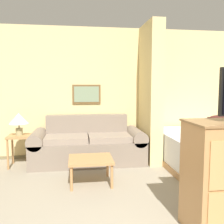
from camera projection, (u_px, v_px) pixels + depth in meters
wall_back at (100, 93)px, 5.12m from camera, size 6.37×0.16×2.60m
wall_partition_pillar at (150, 93)px, 4.76m from camera, size 0.24×0.88×2.60m
couch at (88, 145)px, 4.71m from camera, size 2.11×0.84×0.87m
coffee_table at (91, 161)px, 3.67m from camera, size 0.64×0.56×0.38m
side_table at (20, 141)px, 4.45m from camera, size 0.40×0.40×0.56m
table_lamp at (19, 120)px, 4.41m from camera, size 0.34×0.34×0.39m
bed at (210, 150)px, 4.43m from camera, size 1.64×1.97×0.59m
backpack at (219, 125)px, 4.24m from camera, size 0.33×0.19×0.36m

